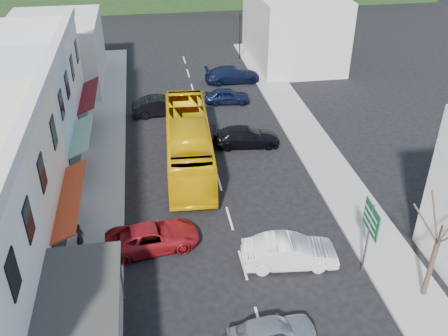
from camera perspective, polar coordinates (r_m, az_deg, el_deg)
ground at (r=25.92m, az=2.17°, el=-11.00°), size 120.00×120.00×0.00m
sidewalk_left at (r=33.78m, az=-13.78°, el=-0.68°), size 3.00×52.00×0.15m
sidewalk_right at (r=35.53m, az=10.97°, el=1.37°), size 3.00×52.00×0.15m
distant_block_left at (r=48.66m, az=-18.68°, el=12.35°), size 8.00×10.00×6.00m
distant_block_right at (r=52.92m, az=7.89°, el=15.66°), size 8.00×12.00×7.00m
bus at (r=33.43m, az=-4.09°, el=2.79°), size 3.10×11.71×3.10m
car_silver at (r=22.06m, az=5.47°, el=-18.19°), size 4.56×2.24×1.40m
car_white at (r=25.70m, az=7.48°, el=-9.66°), size 4.55×2.21×1.40m
car_red at (r=26.78m, az=-8.12°, el=-7.77°), size 4.80×2.45×1.40m
car_black_near at (r=36.11m, az=2.54°, el=3.60°), size 4.65×2.25×1.40m
car_navy_mid at (r=42.95m, az=0.36°, el=8.29°), size 4.56×2.24×1.40m
car_black_far at (r=41.18m, az=-7.26°, el=6.99°), size 4.57×2.26×1.40m
car_navy_far at (r=47.50m, az=0.95°, el=10.58°), size 4.54×1.93×1.40m
pedestrian_left at (r=27.12m, az=-16.15°, el=-7.49°), size 0.47×0.65×1.70m
direction_sign at (r=25.20m, az=16.09°, el=-7.86°), size 0.47×1.86×4.06m
street_tree at (r=24.13m, az=23.21°, el=-7.91°), size 2.07×2.07×6.37m
traffic_signal at (r=53.31m, az=1.82°, el=14.77°), size 1.19×1.30×4.72m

